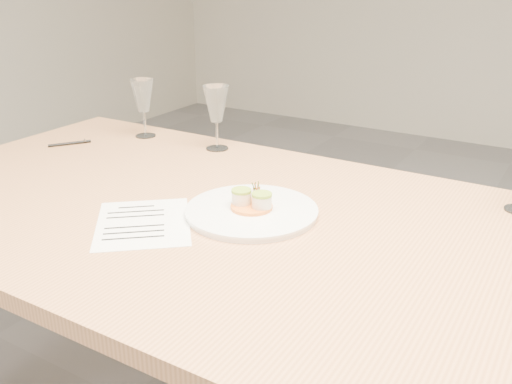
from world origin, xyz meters
The scene contains 6 objects.
dining_table centered at (0.00, 0.00, 0.68)m, with size 2.40×1.00×0.75m.
dinner_plate centered at (-0.21, 0.02, 0.76)m, with size 0.31×0.31×0.08m.
recipe_sheet centered at (-0.40, -0.15, 0.75)m, with size 0.33×0.33×0.00m.
ballpoint_pen centered at (-1.01, 0.19, 0.75)m, with size 0.08×0.12×0.01m.
wine_glass_0 centered at (-0.86, 0.39, 0.89)m, with size 0.08×0.08×0.19m.
wine_glass_1 centered at (-0.57, 0.40, 0.89)m, with size 0.08×0.08×0.20m.
Camera 1 is at (0.43, -1.02, 1.30)m, focal length 40.00 mm.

